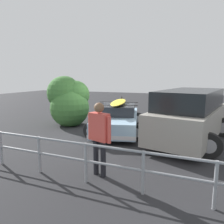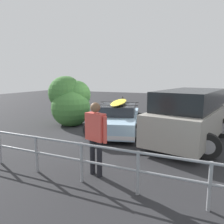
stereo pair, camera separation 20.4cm
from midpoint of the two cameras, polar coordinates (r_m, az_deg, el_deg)
name	(u,v)px [view 1 (the left image)]	position (r m, az deg, el deg)	size (l,w,h in m)	color
ground_plane	(113,128)	(10.31, -0.35, -4.18)	(44.00, 44.00, 0.02)	#28282B
sedan_car	(117,118)	(9.57, 0.77, -1.63)	(2.98, 4.54, 1.45)	#8CADC6
suv_car	(190,115)	(8.44, 19.05, -0.83)	(3.16, 4.97, 1.91)	#9E998E
person_bystander	(99,132)	(5.20, -4.47, -5.36)	(0.67, 0.34, 1.79)	black
railing_fence	(61,153)	(5.39, -14.20, -10.24)	(9.34, 0.24, 0.92)	gray
bush_near_left	(68,99)	(11.15, -11.85, 3.43)	(2.29, 2.26, 2.51)	brown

